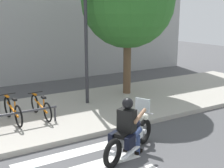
# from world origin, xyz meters

# --- Properties ---
(crosswalk_stripe_4) EXTENTS (2.80, 0.40, 0.01)m
(crosswalk_stripe_4) POSITION_xyz_m (1.23, 1.60, 0.00)
(crosswalk_stripe_4) COLOR white
(crosswalk_stripe_4) RESTS_ON ground
(crosswalk_stripe_5) EXTENTS (2.80, 0.40, 0.01)m
(crosswalk_stripe_5) POSITION_xyz_m (1.23, 2.40, 0.00)
(crosswalk_stripe_5) COLOR white
(crosswalk_stripe_5) RESTS_ON ground
(motorcycle) EXTENTS (2.00, 1.07, 1.26)m
(motorcycle) POSITION_xyz_m (2.49, 1.66, 0.47)
(motorcycle) COLOR black
(motorcycle) RESTS_ON ground
(rider) EXTENTS (0.76, 0.70, 1.45)m
(rider) POSITION_xyz_m (2.41, 1.63, 0.84)
(rider) COLOR black
(rider) RESTS_ON ground
(bicycle_3) EXTENTS (0.48, 1.72, 0.80)m
(bicycle_3) POSITION_xyz_m (0.49, 4.93, 0.51)
(bicycle_3) COLOR black
(bicycle_3) RESTS_ON sidewalk
(bicycle_4) EXTENTS (0.48, 1.65, 0.73)m
(bicycle_4) POSITION_xyz_m (1.35, 4.93, 0.49)
(bicycle_4) COLOR black
(bicycle_4) RESTS_ON sidewalk
(street_lamp) EXTENTS (0.28, 0.28, 4.74)m
(street_lamp) POSITION_xyz_m (3.27, 5.56, 2.84)
(street_lamp) COLOR #2D2D33
(street_lamp) RESTS_ON ground
(tree_near_rack) EXTENTS (3.58, 3.58, 5.56)m
(tree_near_rack) POSITION_xyz_m (5.26, 5.96, 3.76)
(tree_near_rack) COLOR brown
(tree_near_rack) RESTS_ON ground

